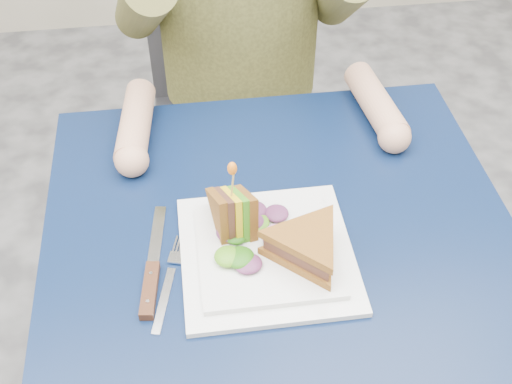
{
  "coord_description": "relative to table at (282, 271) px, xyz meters",
  "views": [
    {
      "loc": [
        -0.13,
        -0.65,
        1.49
      ],
      "look_at": [
        -0.04,
        0.02,
        0.82
      ],
      "focal_mm": 45.0,
      "sensor_mm": 36.0,
      "label": 1
    }
  ],
  "objects": [
    {
      "name": "table",
      "position": [
        0.0,
        0.0,
        0.0
      ],
      "size": [
        0.75,
        0.75,
        0.73
      ],
      "color": "black",
      "rests_on": "ground"
    },
    {
      "name": "chair",
      "position": [
        0.0,
        0.68,
        -0.11
      ],
      "size": [
        0.42,
        0.4,
        0.93
      ],
      "color": "#47474C",
      "rests_on": "ground"
    },
    {
      "name": "plate",
      "position": [
        -0.03,
        -0.03,
        0.09
      ],
      "size": [
        0.26,
        0.26,
        0.02
      ],
      "color": "white",
      "rests_on": "table"
    },
    {
      "name": "sandwich_flat",
      "position": [
        0.02,
        -0.06,
        0.12
      ],
      "size": [
        0.2,
        0.2,
        0.05
      ],
      "color": "brown",
      "rests_on": "plate"
    },
    {
      "name": "sandwich_upright",
      "position": [
        -0.07,
        0.01,
        0.13
      ],
      "size": [
        0.08,
        0.12,
        0.12
      ],
      "color": "brown",
      "rests_on": "plate"
    },
    {
      "name": "fork",
      "position": [
        -0.18,
        -0.07,
        0.08
      ],
      "size": [
        0.06,
        0.18,
        0.01
      ],
      "color": "silver",
      "rests_on": "table"
    },
    {
      "name": "knife",
      "position": [
        -0.21,
        -0.06,
        0.09
      ],
      "size": [
        0.05,
        0.22,
        0.02
      ],
      "color": "silver",
      "rests_on": "table"
    },
    {
      "name": "toothpick",
      "position": [
        -0.07,
        0.01,
        0.2
      ],
      "size": [
        0.01,
        0.01,
        0.06
      ],
      "primitive_type": "cylinder",
      "rotation": [
        0.14,
        0.07,
        0.0
      ],
      "color": "tan",
      "rests_on": "sandwich_upright"
    },
    {
      "name": "toothpick_frill",
      "position": [
        -0.07,
        0.01,
        0.23
      ],
      "size": [
        0.01,
        0.01,
        0.02
      ],
      "primitive_type": "ellipsoid",
      "color": "orange",
      "rests_on": "sandwich_upright"
    },
    {
      "name": "lettuce_spill",
      "position": [
        -0.03,
        -0.02,
        0.11
      ],
      "size": [
        0.15,
        0.13,
        0.02
      ],
      "primitive_type": null,
      "color": "#337A14",
      "rests_on": "plate"
    },
    {
      "name": "onion_ring",
      "position": [
        -0.02,
        -0.03,
        0.11
      ],
      "size": [
        0.04,
        0.04,
        0.02
      ],
      "primitive_type": "torus",
      "rotation": [
        0.44,
        0.0,
        0.0
      ],
      "color": "#9E4C7A",
      "rests_on": "plate"
    }
  ]
}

